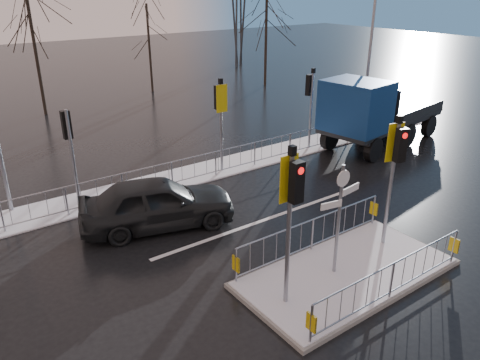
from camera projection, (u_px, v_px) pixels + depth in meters
ground at (347, 275)px, 12.67m from camera, size 120.00×120.00×0.00m
snow_verge at (187, 176)px, 19.07m from camera, size 30.00×2.00×0.04m
lane_markings at (356, 281)px, 12.42m from camera, size 8.00×11.38×0.01m
traffic_island at (347, 263)px, 12.52m from camera, size 6.00×3.04×4.15m
far_kerb_fixtures at (199, 155)px, 18.46m from camera, size 18.00×0.65×3.83m
car_far_lane at (157, 203)px, 14.92m from camera, size 5.25×3.27×1.67m
flatbed_truck at (367, 112)px, 21.48m from camera, size 7.61×3.68×3.39m
tree_far_a at (32, 30)px, 26.10m from camera, size 3.75×3.75×7.08m
tree_far_b at (148, 31)px, 32.16m from camera, size 3.25×3.25×6.14m
tree_far_c at (266, 14)px, 33.86m from camera, size 4.00×4.00×7.55m
street_lamp_right at (371, 46)px, 22.99m from camera, size 1.25×0.18×8.00m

